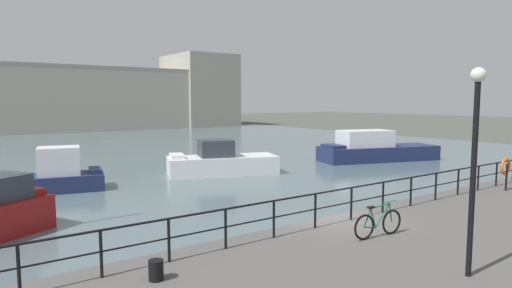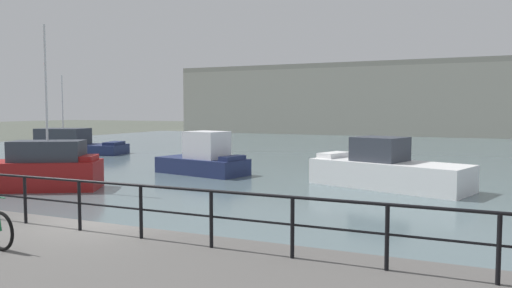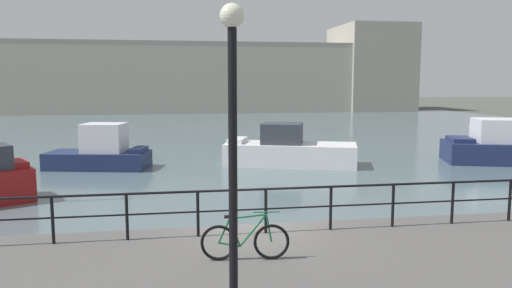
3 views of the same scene
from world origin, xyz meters
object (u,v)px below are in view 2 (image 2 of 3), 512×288
Objects in this scene: harbor_building at (454,99)px; moored_green_narrowboat at (386,170)px; moored_red_daysailer at (31,170)px; moored_small_launch at (204,159)px; moored_harbor_tender at (71,144)px.

moored_green_narrowboat is at bearing -91.48° from harbor_building.
moored_red_daysailer is 15.97m from moored_green_narrowboat.
moored_red_daysailer is 0.97× the size of moored_green_narrowboat.
harbor_building is 50.56m from moored_small_launch.
harbor_building is 9.45× the size of moored_red_daysailer.
moored_green_narrowboat is 27.05m from moored_harbor_tender.
harbor_building is 59.06m from moored_red_daysailer.
moored_harbor_tender is at bearing -122.74° from harbor_building.
harbor_building is 7.88× the size of moored_harbor_tender.
harbor_building is 50.80m from moored_harbor_tender.
moored_green_narrowboat is at bearing -2.12° from moored_red_daysailer.
harbor_building is 9.13× the size of moored_green_narrowboat.
moored_red_daysailer is at bearing -64.85° from moored_harbor_tender.
moored_red_daysailer is at bearing -107.23° from moored_small_launch.
moored_harbor_tender reaches higher than moored_small_launch.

